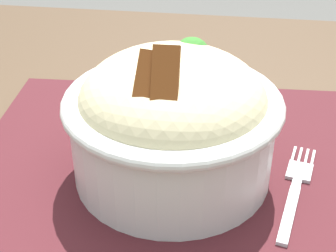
# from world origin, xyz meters

# --- Properties ---
(table) EXTENTS (1.01, 0.87, 0.76)m
(table) POSITION_xyz_m (0.00, 0.00, 0.67)
(table) COLOR #4C3826
(table) RESTS_ON ground_plane
(placemat) EXTENTS (0.42, 0.34, 0.00)m
(placemat) POSITION_xyz_m (0.01, 0.02, 0.76)
(placemat) COLOR #47191E
(placemat) RESTS_ON table
(bowl) EXTENTS (0.19, 0.19, 0.14)m
(bowl) POSITION_xyz_m (-0.00, 0.01, 0.82)
(bowl) COLOR silver
(bowl) RESTS_ON placemat
(fork) EXTENTS (0.04, 0.13, 0.00)m
(fork) POSITION_xyz_m (0.11, 0.01, 0.76)
(fork) COLOR silver
(fork) RESTS_ON placemat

